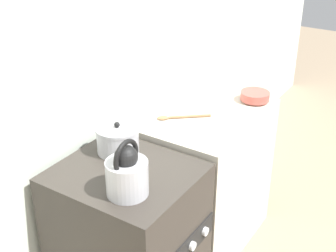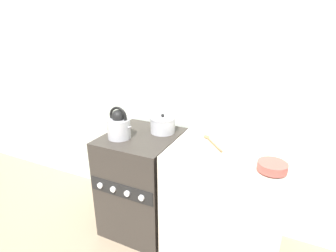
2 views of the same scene
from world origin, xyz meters
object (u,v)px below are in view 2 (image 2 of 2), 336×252
at_px(kettle, 119,126).
at_px(cooking_pot, 163,125).
at_px(stove, 143,181).
at_px(enamel_bowl, 272,167).

distance_m(kettle, cooking_pot, 0.35).
bearing_deg(cooking_pot, stove, -132.48).
height_order(stove, cooking_pot, cooking_pot).
relative_size(kettle, cooking_pot, 1.22).
relative_size(cooking_pot, enamel_bowl, 1.23).
height_order(stove, kettle, kettle).
bearing_deg(stove, cooking_pot, 47.52).
height_order(cooking_pot, enamel_bowl, cooking_pot).
bearing_deg(cooking_pot, kettle, -135.21).
distance_m(stove, enamel_bowl, 1.12).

